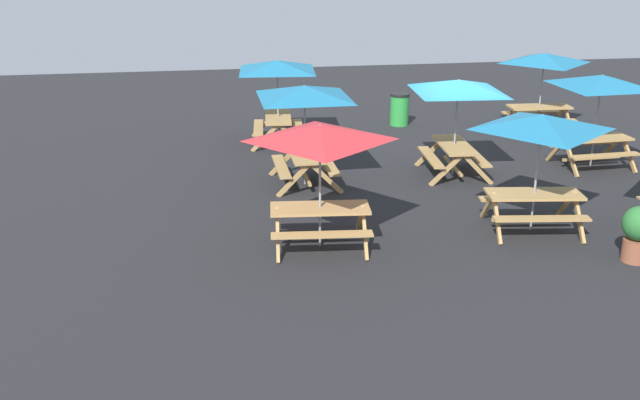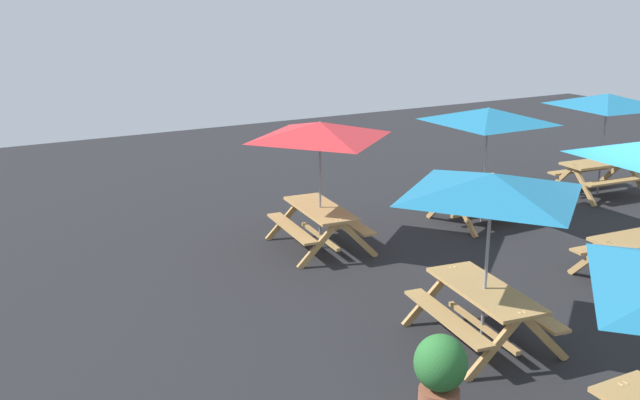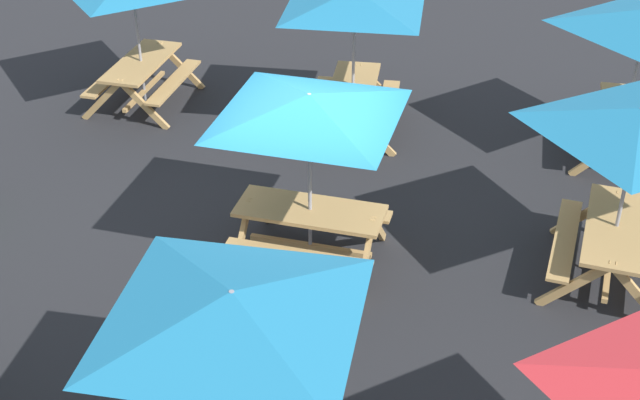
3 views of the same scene
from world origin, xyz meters
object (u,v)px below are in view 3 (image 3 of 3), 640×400
Objects in this scene: picnic_table_7 at (234,322)px; picnic_table_6 at (636,134)px; picnic_table_4 at (355,9)px; picnic_table_2 at (309,119)px.

picnic_table_6 is at bearing 48.01° from picnic_table_7.
picnic_table_4 and picnic_table_7 have the same top height.
picnic_table_4 is 4.93m from picnic_table_6.
picnic_table_2 is 1.21× the size of picnic_table_6.
picnic_table_2 is 3.62m from picnic_table_7.
picnic_table_6 is (3.66, -3.30, 0.00)m from picnic_table_4.
picnic_table_6 and picnic_table_7 have the same top height.
picnic_table_7 is at bearing -83.59° from picnic_table_2.
picnic_table_6 is at bearing 9.75° from picnic_table_2.
picnic_table_4 is 7.23m from picnic_table_7.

